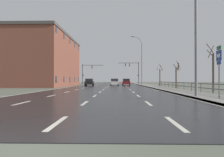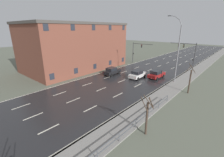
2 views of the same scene
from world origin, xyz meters
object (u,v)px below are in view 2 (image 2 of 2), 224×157
car_distant (138,74)px  car_far_left (156,74)px  traffic_signal_right (188,51)px  street_lamp_midground (177,51)px  car_far_right (112,71)px  traffic_signal_left (137,49)px  brick_building (76,46)px

car_distant → car_far_left: bearing=41.0°
traffic_signal_right → car_far_left: size_ratio=1.52×
street_lamp_midground → car_distant: street_lamp_midground is taller
street_lamp_midground → car_far_left: 5.96m
traffic_signal_right → car_far_left: traffic_signal_right is taller
car_distant → street_lamp_midground: bearing=20.3°
car_distant → car_far_right: 5.61m
traffic_signal_left → car_far_right: (2.48, -13.35, -3.02)m
traffic_signal_left → car_far_right: traffic_signal_left is taller
traffic_signal_right → car_far_left: 11.25m
street_lamp_midground → traffic_signal_right: bearing=95.4°
traffic_signal_left → car_distant: traffic_signal_left is taller
car_distant → brick_building: bearing=-172.2°
car_far_right → brick_building: 11.61m
traffic_signal_right → traffic_signal_left: bearing=-175.7°
traffic_signal_left → car_far_left: size_ratio=1.44×
street_lamp_midground → brick_building: street_lamp_midground is taller
car_far_right → street_lamp_midground: bearing=16.7°
street_lamp_midground → car_far_left: bearing=179.1°
traffic_signal_right → street_lamp_midground: bearing=-84.6°
traffic_signal_right → car_distant: size_ratio=1.53×
car_far_left → car_far_right: 9.10m
traffic_signal_right → car_far_right: (-10.66, -14.33, -3.59)m
brick_building → car_far_left: bearing=15.2°
car_far_left → car_far_right: size_ratio=1.01×
car_distant → car_far_right: (-5.42, -1.44, 0.00)m
street_lamp_midground → traffic_signal_right: size_ratio=1.82×
street_lamp_midground → traffic_signal_right: street_lamp_midground is taller
traffic_signal_right → traffic_signal_left: traffic_signal_right is taller
car_distant → traffic_signal_right: bearing=66.5°
traffic_signal_right → brick_building: size_ratio=0.27×
street_lamp_midground → brick_building: 22.84m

